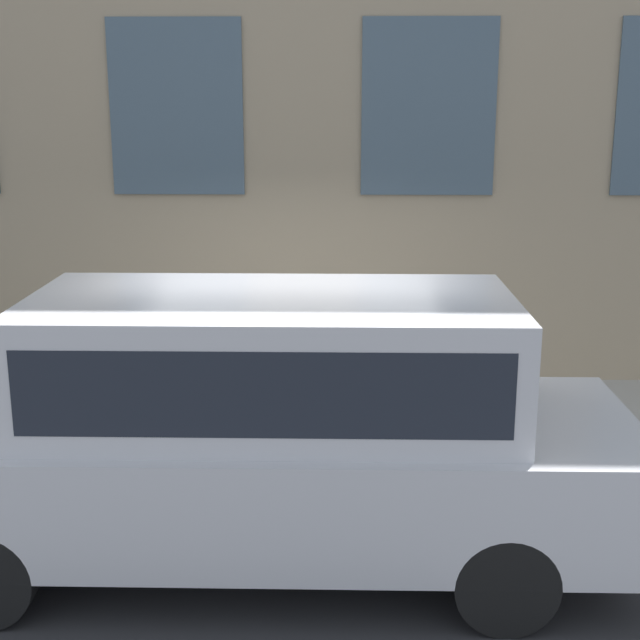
# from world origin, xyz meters

# --- Properties ---
(ground_plane) EXTENTS (80.00, 80.00, 0.00)m
(ground_plane) POSITION_xyz_m (0.00, 0.00, 0.00)
(ground_plane) COLOR #2D2D30
(sidewalk) EXTENTS (2.48, 60.00, 0.18)m
(sidewalk) POSITION_xyz_m (1.24, 0.00, 0.09)
(sidewalk) COLOR #9E9B93
(sidewalk) RESTS_ON ground_plane
(fire_hydrant) EXTENTS (0.37, 0.47, 0.88)m
(fire_hydrant) POSITION_xyz_m (0.64, -0.01, 0.63)
(fire_hydrant) COLOR #2D7260
(fire_hydrant) RESTS_ON sidewalk
(person) EXTENTS (0.36, 0.24, 1.47)m
(person) POSITION_xyz_m (0.72, -0.45, 1.06)
(person) COLOR #726651
(person) RESTS_ON sidewalk
(parked_truck_silver_near) EXTENTS (1.83, 5.28, 1.97)m
(parked_truck_silver_near) POSITION_xyz_m (-1.32, 0.13, 1.10)
(parked_truck_silver_near) COLOR black
(parked_truck_silver_near) RESTS_ON ground_plane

